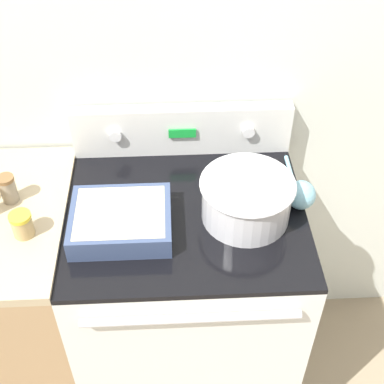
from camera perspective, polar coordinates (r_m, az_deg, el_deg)
name	(u,v)px	position (r m, az deg, el deg)	size (l,w,h in m)	color
kitchen_wall	(180,65)	(1.73, -1.24, 13.36)	(8.00, 0.05, 2.50)	silver
stove_range	(187,303)	(1.99, -0.56, -11.74)	(0.73, 0.67, 0.96)	silver
control_panel	(182,130)	(1.79, -1.08, 6.65)	(0.73, 0.07, 0.18)	silver
side_counter	(19,309)	(2.07, -18.00, -11.76)	(0.49, 0.64, 0.97)	tan
mixing_bowl	(247,197)	(1.56, 5.85, -0.56)	(0.28, 0.28, 0.14)	silver
casserole_dish	(121,220)	(1.56, -7.60, -2.93)	(0.29, 0.24, 0.07)	#38476B
ladle	(300,194)	(1.65, 11.50, -0.21)	(0.09, 0.27, 0.09)	#7AB2C6
spice_jar_yellow_cap	(22,224)	(1.59, -17.67, -3.31)	(0.06, 0.06, 0.08)	tan
spice_jar_brown_cap	(8,189)	(1.70, -19.02, 0.34)	(0.05, 0.05, 0.09)	gray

